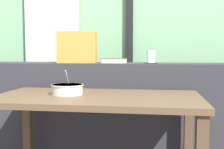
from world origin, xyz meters
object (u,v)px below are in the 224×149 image
at_px(breakfast_table, 97,111).
at_px(coaster_square, 151,63).
at_px(closed_book, 114,61).
at_px(juice_glass, 151,57).
at_px(soup_bowl, 67,89).
at_px(throw_pillow, 77,47).

relative_size(breakfast_table, coaster_square, 12.95).
bearing_deg(closed_book, coaster_square, 2.34).
bearing_deg(juice_glass, coaster_square, 180.00).
height_order(coaster_square, soup_bowl, coaster_square).
distance_m(breakfast_table, juice_glass, 0.74).
xyz_separation_m(coaster_square, juice_glass, (0.00, 0.00, 0.05)).
bearing_deg(closed_book, throw_pillow, 172.93).
distance_m(closed_book, soup_bowl, 0.61).
relative_size(breakfast_table, soup_bowl, 6.21).
distance_m(juice_glass, soup_bowl, 0.79).
relative_size(coaster_square, soup_bowl, 0.48).
bearing_deg(breakfast_table, closed_book, 87.20).
bearing_deg(soup_bowl, juice_glass, 46.63).
height_order(throw_pillow, soup_bowl, throw_pillow).
bearing_deg(closed_book, soup_bowl, -112.66).
relative_size(breakfast_table, closed_book, 6.39).
bearing_deg(throw_pillow, coaster_square, -2.53).
distance_m(breakfast_table, soup_bowl, 0.24).
bearing_deg(juice_glass, breakfast_table, -119.36).
relative_size(juice_glass, soup_bowl, 0.47).
relative_size(coaster_square, juice_glass, 1.02).
bearing_deg(coaster_square, closed_book, -177.66).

